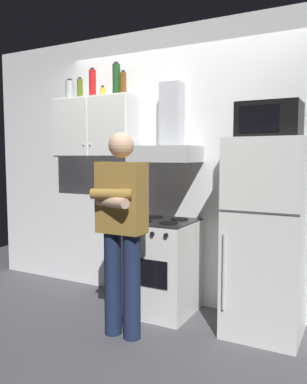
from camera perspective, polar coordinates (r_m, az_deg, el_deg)
ground_plane at (r=3.62m, az=0.00°, el=-18.45°), size 7.00×7.00×0.00m
back_wall_tiled at (r=3.86m, az=4.18°, el=3.68°), size 4.80×0.10×2.70m
upper_cabinet at (r=4.09m, az=-8.21°, el=9.33°), size 0.90×0.37×0.60m
stove_oven at (r=3.70m, az=1.14°, el=-10.78°), size 0.60×0.62×0.87m
range_hood at (r=3.67m, az=2.06°, el=7.47°), size 0.60×0.44×0.75m
refrigerator at (r=3.31m, az=16.10°, el=-6.36°), size 0.60×0.62×1.60m
microwave at (r=3.28m, az=16.58°, el=10.04°), size 0.48×0.37×0.28m
person_standing at (r=3.11m, az=-4.73°, el=-5.04°), size 0.38×0.33×1.64m
bottle_olive_oil at (r=4.29m, az=-10.71°, el=14.57°), size 0.06×0.06×0.23m
bottle_wine_green at (r=4.06m, az=-5.45°, el=15.97°), size 0.08×0.08×0.34m
bottle_spice_jar at (r=4.13m, az=-7.45°, el=14.25°), size 0.05×0.05×0.12m
bottle_beer_brown at (r=4.01m, az=-4.45°, el=15.48°), size 0.06×0.06×0.25m
bottle_soda_red at (r=4.16m, az=-8.92°, el=15.39°), size 0.07×0.07×0.30m
bottle_canister_steel at (r=4.35m, az=-12.13°, el=14.35°), size 0.09×0.09×0.22m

